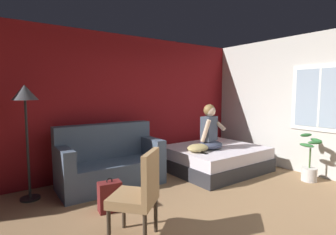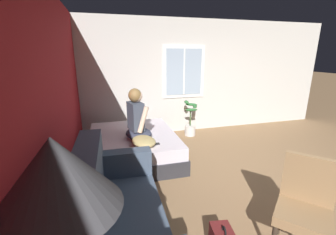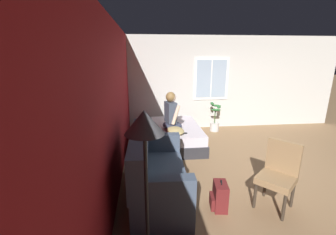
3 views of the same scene
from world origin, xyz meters
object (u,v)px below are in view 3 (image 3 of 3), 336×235
Objects in this scene: bed at (168,135)px; person_seated at (171,114)px; couch at (155,173)px; floor_lamp at (145,139)px; cell_phone at (184,133)px; side_chair at (278,173)px; throw_pillow at (175,131)px; backpack at (220,196)px; potted_plant at (215,121)px.

person_seated is (-0.22, -0.06, 0.60)m from bed.
couch reaches higher than bed.
person_seated is 0.51× the size of floor_lamp.
cell_phone is at bearing -147.51° from person_seated.
bed is at bearing 27.77° from side_chair.
floor_lamp is at bearing 170.45° from bed.
throw_pillow is at bearing -169.08° from bed.
couch is at bearing 160.67° from throw_pillow.
floor_lamp reaches higher than couch.
side_chair is at bearing -91.18° from backpack.
bed is at bearing 16.02° from person_seated.
floor_lamp reaches higher than side_chair.
bed is at bearing 10.92° from throw_pillow.
floor_lamp is 2.00× the size of potted_plant.
floor_lamp is (-2.75, 0.67, 0.88)m from throw_pillow.
couch reaches higher than cell_phone.
potted_plant is (2.98, -1.90, -0.09)m from couch.
throw_pillow reaches higher than bed.
couch is 1.69m from cell_phone.
cell_phone is at bearing 5.58° from backpack.
person_seated is (1.89, -0.49, 0.44)m from couch.
potted_plant is at bearing 137.50° from cell_phone.
person_seated reaches higher than throw_pillow.
side_chair is at bearing -152.23° from bed.
person_seated is 6.08× the size of cell_phone.
side_chair is 3.41m from potted_plant.
side_chair is 0.58× the size of floor_lamp.
floor_lamp reaches higher than potted_plant.
bed is 12.80× the size of cell_phone.
person_seated is at bearing -14.54° from couch.
floor_lamp is at bearing 127.93° from backpack.
person_seated reaches higher than couch.
floor_lamp is at bearing 154.16° from potted_plant.
side_chair is at bearing -151.23° from person_seated.
potted_plant reaches higher than throw_pillow.
floor_lamp reaches higher than bed.
cell_phone is at bearing -153.11° from bed.
couch is at bearing -29.33° from cell_phone.
side_chair is 1.12× the size of person_seated.
backpack is 3.18× the size of cell_phone.
bed is at bearing 10.98° from backpack.
couch reaches higher than throw_pillow.
person_seated is 1.86m from potted_plant.
floor_lamp is (-0.80, 1.89, 0.90)m from side_chair.
person_seated is 1.03× the size of potted_plant.
side_chair is 1.15× the size of potted_plant.
person_seated reaches higher than cell_phone.
couch is 1.76× the size of side_chair.
floor_lamp is at bearing 112.89° from side_chair.
side_chair reaches higher than bed.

